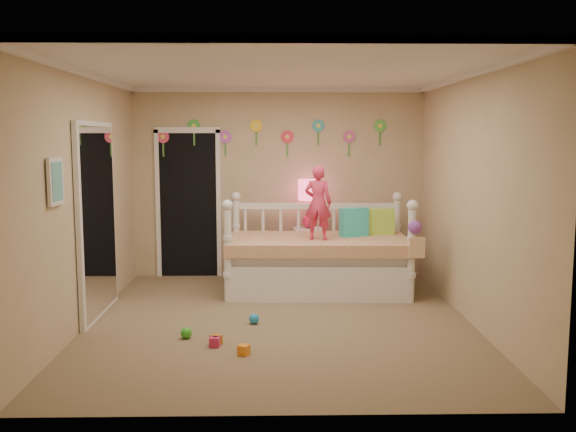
{
  "coord_description": "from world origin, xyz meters",
  "views": [
    {
      "loc": [
        -0.04,
        -6.44,
        1.94
      ],
      "look_at": [
        0.1,
        0.6,
        1.05
      ],
      "focal_mm": 39.2,
      "sensor_mm": 36.0,
      "label": 1
    }
  ],
  "objects_px": {
    "child": "(318,203)",
    "nightstand": "(309,253)",
    "daybed": "(318,243)",
    "table_lamp": "(309,196)"
  },
  "relations": [
    {
      "from": "daybed",
      "to": "nightstand",
      "type": "bearing_deg",
      "value": 97.33
    },
    {
      "from": "child",
      "to": "nightstand",
      "type": "bearing_deg",
      "value": -72.22
    },
    {
      "from": "daybed",
      "to": "table_lamp",
      "type": "relative_size",
      "value": 3.44
    },
    {
      "from": "daybed",
      "to": "child",
      "type": "bearing_deg",
      "value": -92.02
    },
    {
      "from": "daybed",
      "to": "table_lamp",
      "type": "height_order",
      "value": "table_lamp"
    },
    {
      "from": "nightstand",
      "to": "child",
      "type": "bearing_deg",
      "value": -91.71
    },
    {
      "from": "daybed",
      "to": "child",
      "type": "distance_m",
      "value": 0.55
    },
    {
      "from": "child",
      "to": "nightstand",
      "type": "xyz_separation_m",
      "value": [
        -0.06,
        0.89,
        -0.79
      ]
    },
    {
      "from": "child",
      "to": "nightstand",
      "type": "relative_size",
      "value": 1.29
    },
    {
      "from": "daybed",
      "to": "nightstand",
      "type": "height_order",
      "value": "daybed"
    }
  ]
}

